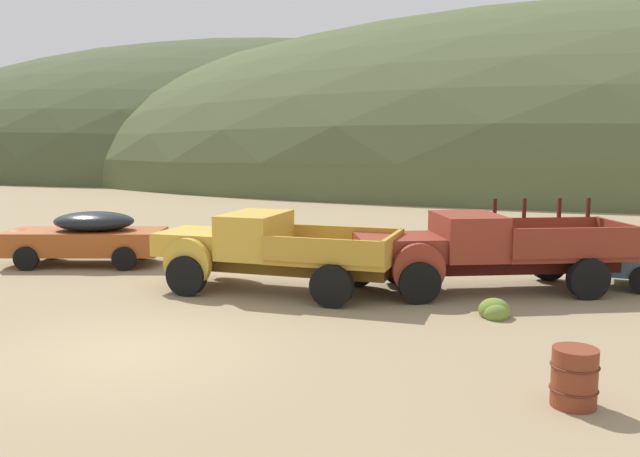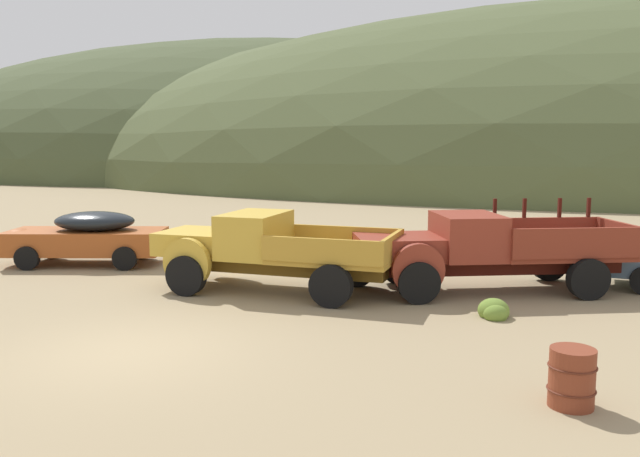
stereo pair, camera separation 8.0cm
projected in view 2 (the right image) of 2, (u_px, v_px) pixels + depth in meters
The scene contains 7 objects.
ground_plane at pixel (128, 351), 11.57m from camera, with size 300.00×300.00×0.00m, color #998460.
hill_distant at pixel (257, 169), 81.12m from camera, with size 93.07×65.30×29.64m, color #424C2D.
car_oxide_orange at pixel (82, 237), 19.47m from camera, with size 4.91×2.50×1.57m.
truck_faded_yellow at pixel (259, 249), 16.14m from camera, with size 6.08×3.02×1.89m.
truck_rust_red at pixel (472, 251), 15.97m from camera, with size 6.77×3.69×2.16m.
oil_drum_spare at pixel (572, 378), 9.15m from camera, with size 0.66×0.66×0.83m.
bush_lone_scrub at pixel (495, 312), 13.76m from camera, with size 0.65×0.69×0.51m.
Camera 2 is at (5.23, -10.43, 3.68)m, focal length 37.37 mm.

